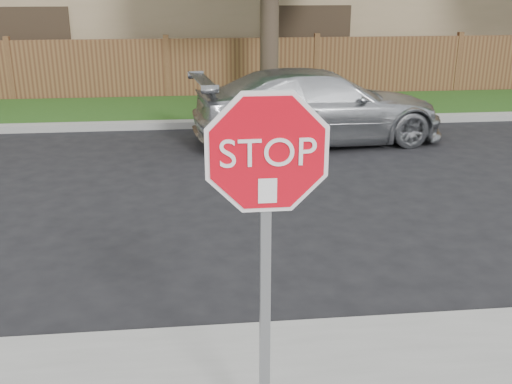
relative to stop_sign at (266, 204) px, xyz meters
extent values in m
plane|color=black|center=(-1.04, 1.48, -1.83)|extent=(90.00, 90.00, 0.00)
cube|color=gray|center=(-1.04, 9.63, -1.75)|extent=(70.00, 0.30, 0.15)
cube|color=#1E4714|center=(-1.04, 11.28, -1.77)|extent=(70.00, 3.00, 0.12)
cube|color=#55321E|center=(-1.04, 12.88, -1.03)|extent=(70.00, 0.12, 1.60)
cylinder|color=#382B21|center=(1.46, 11.18, 0.13)|extent=(0.44, 0.44, 3.92)
cube|color=gray|center=(0.00, 0.05, -0.58)|extent=(0.06, 0.06, 2.30)
cylinder|color=white|center=(0.00, -0.02, 0.32)|extent=(1.01, 0.02, 1.01)
cylinder|color=red|center=(0.00, -0.03, 0.32)|extent=(0.93, 0.02, 0.93)
cube|color=white|center=(0.00, -0.05, 0.10)|extent=(0.11, 0.00, 0.15)
imported|color=#ADB1B5|center=(2.05, 8.13, -1.11)|extent=(5.16, 2.65, 1.43)
camera|label=1|loc=(-0.41, -3.27, 1.26)|focal=42.00mm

